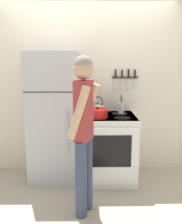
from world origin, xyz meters
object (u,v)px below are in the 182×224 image
Objects in this scene: tea_kettle at (97,108)px; dutch_oven_pot at (97,113)px; utensil_jar at (121,108)px; person at (84,127)px; refrigerator at (54,117)px; stove_range at (109,147)px.

dutch_oven_pot is at bearing -92.66° from tea_kettle.
person is at bearing -118.00° from utensil_jar.
refrigerator is 0.62m from tea_kettle.
refrigerator is at bearing 163.44° from dutch_oven_pot.
refrigerator is 7.05× the size of tea_kettle.
person reaches higher than utensil_jar.
dutch_oven_pot reaches higher than stove_range.
person reaches higher than tea_kettle.
person is (0.43, -0.87, 0.09)m from refrigerator.
stove_range is 1.01m from person.
person is at bearing -100.49° from tea_kettle.
stove_range is 0.58m from tea_kettle.
stove_range is 0.54× the size of person.
person is at bearing -112.55° from stove_range.
refrigerator is 6.80× the size of utensil_jar.
tea_kettle is 0.96× the size of utensil_jar.
utensil_jar reaches higher than dutch_oven_pot.
tea_kettle reaches higher than stove_range.
refrigerator is 5.42× the size of dutch_oven_pot.
stove_range is at bearing -136.96° from utensil_jar.
refrigerator is 0.97m from person.
refrigerator is 0.63m from dutch_oven_pot.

